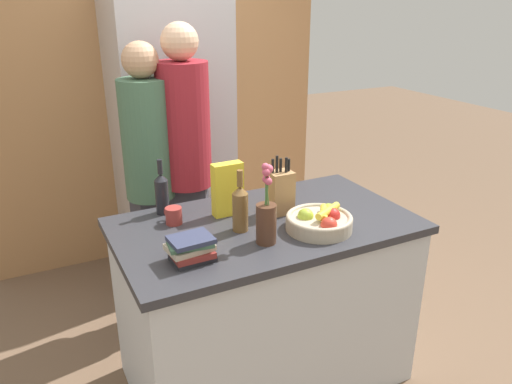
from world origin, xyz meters
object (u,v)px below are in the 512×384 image
(fruit_bowl, at_px, (320,221))
(person_at_sink, at_px, (149,171))
(flower_vase, at_px, (266,217))
(book_stack, at_px, (191,249))
(bottle_oil, at_px, (240,207))
(knife_block, at_px, (280,192))
(bottle_vinegar, at_px, (162,192))
(refrigerator, at_px, (172,137))
(cereal_box, at_px, (228,189))
(coffee_mug, at_px, (173,215))
(person_in_blue, at_px, (186,158))

(fruit_bowl, height_order, person_at_sink, person_at_sink)
(flower_vase, height_order, book_stack, flower_vase)
(bottle_oil, distance_m, person_at_sink, 0.86)
(knife_block, xyz_separation_m, bottle_vinegar, (-0.53, 0.26, -0.00))
(flower_vase, bearing_deg, bottle_oil, 106.42)
(refrigerator, distance_m, fruit_bowl, 1.63)
(cereal_box, height_order, book_stack, cereal_box)
(refrigerator, xyz_separation_m, bottle_vinegar, (-0.40, -1.10, 0.03))
(knife_block, height_order, bottle_oil, knife_block)
(fruit_bowl, distance_m, bottle_vinegar, 0.79)
(coffee_mug, xyz_separation_m, person_in_blue, (0.28, 0.60, 0.08))
(bottle_oil, xyz_separation_m, person_in_blue, (0.02, 0.81, 0.00))
(fruit_bowl, distance_m, flower_vase, 0.30)
(bottle_oil, height_order, person_at_sink, person_at_sink)
(knife_block, bearing_deg, bottle_oil, -160.53)
(cereal_box, distance_m, bottle_oil, 0.20)
(knife_block, xyz_separation_m, flower_vase, (-0.22, -0.26, 0.01))
(person_at_sink, bearing_deg, bottle_oil, -88.52)
(coffee_mug, relative_size, bottle_oil, 0.37)
(coffee_mug, bearing_deg, person_in_blue, 65.20)
(flower_vase, bearing_deg, book_stack, -179.38)
(person_at_sink, bearing_deg, coffee_mug, -107.22)
(bottle_vinegar, xyz_separation_m, person_in_blue, (0.29, 0.46, 0.01))
(bottle_vinegar, xyz_separation_m, person_at_sink, (0.06, 0.47, -0.04))
(cereal_box, relative_size, person_at_sink, 0.16)
(person_at_sink, distance_m, person_in_blue, 0.23)
(person_at_sink, relative_size, person_in_blue, 0.95)
(cereal_box, relative_size, bottle_oil, 0.91)
(cereal_box, xyz_separation_m, bottle_oil, (-0.02, -0.19, -0.02))
(bottle_vinegar, distance_m, person_at_sink, 0.48)
(refrigerator, relative_size, fruit_bowl, 6.41)
(refrigerator, bearing_deg, flower_vase, -93.15)
(coffee_mug, bearing_deg, bottle_vinegar, 93.82)
(person_in_blue, bearing_deg, bottle_oil, -63.69)
(coffee_mug, distance_m, bottle_vinegar, 0.16)
(person_at_sink, bearing_deg, refrigerator, 49.37)
(knife_block, relative_size, person_at_sink, 0.18)
(bottle_oil, bearing_deg, bottle_vinegar, 126.78)
(bottle_vinegar, bearing_deg, flower_vase, -58.87)
(coffee_mug, xyz_separation_m, book_stack, (-0.05, -0.38, 0.01))
(cereal_box, height_order, person_at_sink, person_at_sink)
(fruit_bowl, bearing_deg, flower_vase, -179.42)
(flower_vase, bearing_deg, person_in_blue, 91.61)
(fruit_bowl, height_order, flower_vase, flower_vase)
(cereal_box, height_order, person_in_blue, person_in_blue)
(book_stack, bearing_deg, flower_vase, 0.62)
(knife_block, distance_m, person_at_sink, 0.87)
(book_stack, relative_size, person_in_blue, 0.11)
(person_at_sink, bearing_deg, knife_block, -69.80)
(bottle_vinegar, height_order, person_at_sink, person_at_sink)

